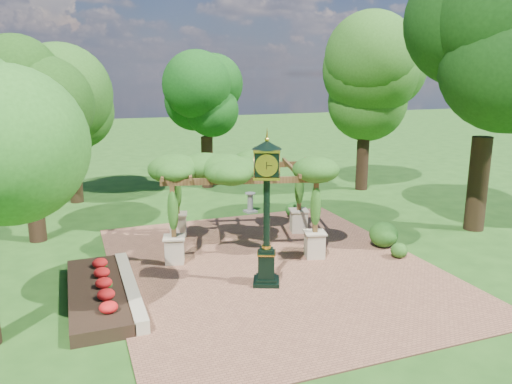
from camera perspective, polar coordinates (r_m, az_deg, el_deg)
name	(u,v)px	position (r m, az deg, el deg)	size (l,w,h in m)	color
ground	(285,279)	(15.64, 3.28, -9.87)	(120.00, 120.00, 0.00)	#1E4714
brick_plaza	(272,267)	(16.48, 1.86, -8.53)	(10.00, 12.00, 0.04)	brown
border_wall	(130,288)	(14.91, -14.21, -10.64)	(0.35, 5.00, 0.40)	#C6B793
flower_bed	(97,294)	(14.87, -17.71, -11.03)	(1.50, 5.00, 0.36)	red
pedestal_clock	(267,200)	(14.36, 1.23, -0.89)	(1.13, 1.13, 4.39)	black
pergola	(242,170)	(17.63, -1.65, 2.49)	(6.17, 4.68, 3.46)	#BFAF8E
sundial	(250,204)	(22.70, -0.66, -1.35)	(0.59, 0.59, 0.91)	gray
shrub_front	(399,250)	(17.80, 16.04, -6.43)	(0.57, 0.57, 0.51)	#255418
shrub_mid	(384,234)	(18.68, 14.37, -4.72)	(1.02, 1.02, 0.92)	#235618
shrub_back	(294,210)	(21.84, 4.38, -2.04)	(0.75, 0.75, 0.68)	#225819
tree_west_near	(22,88)	(19.79, -25.13, 10.68)	(3.43, 3.43, 8.29)	#321E14
tree_west_far	(69,103)	(25.46, -20.60, 9.52)	(4.16, 4.16, 7.03)	black
tree_north	(206,97)	(27.36, -5.76, 10.80)	(3.29, 3.29, 7.29)	#362115
tree_east_far	(367,78)	(27.27, 12.52, 12.58)	(4.79, 4.79, 8.63)	black
tree_east_near	(491,60)	(21.33, 25.27, 13.50)	(4.66, 4.66, 9.74)	#2F2013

